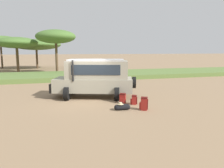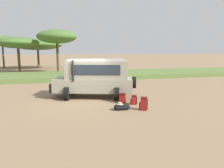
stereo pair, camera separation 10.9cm
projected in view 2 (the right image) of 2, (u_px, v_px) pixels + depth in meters
ground_plane at (86, 100)px, 13.16m from camera, size 320.00×320.00×0.00m
grass_bank at (70, 76)px, 24.18m from camera, size 120.00×7.00×0.44m
safari_vehicle at (95, 77)px, 13.93m from camera, size 5.45×3.63×2.44m
backpack_beside_front_wheel at (134, 100)px, 12.18m from camera, size 0.42×0.38×0.51m
backpack_cluster_center at (123, 98)px, 12.44m from camera, size 0.42×0.43×0.57m
backpack_near_rear_wheel at (144, 104)px, 11.00m from camera, size 0.48×0.44×0.66m
duffel_bag_low_black_case at (122, 107)px, 11.02m from camera, size 0.84×0.34×0.40m
acacia_tree_far_left at (2, 40)px, 36.23m from camera, size 5.69×5.99×5.38m
acacia_tree_left_mid at (18, 43)px, 28.31m from camera, size 5.37×5.76×4.69m
acacia_tree_centre_back at (38, 45)px, 35.69m from camera, size 7.88×8.03×4.80m
acacia_tree_right_mid at (57, 37)px, 27.64m from camera, size 5.00×4.99×5.58m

